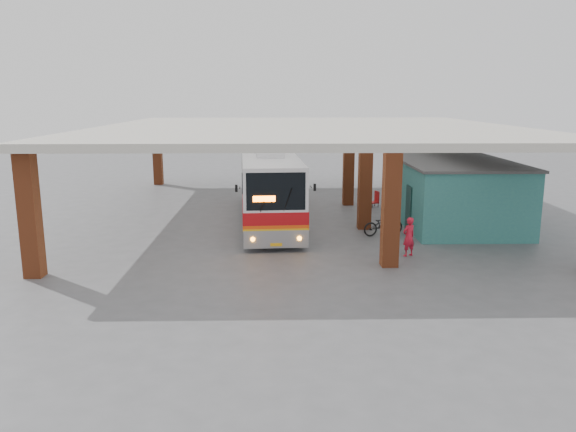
% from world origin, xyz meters
% --- Properties ---
extents(ground, '(90.00, 90.00, 0.00)m').
position_xyz_m(ground, '(0.00, 0.00, 0.00)').
color(ground, '#515154').
rests_on(ground, ground).
extents(brick_columns, '(20.10, 21.60, 4.35)m').
position_xyz_m(brick_columns, '(1.43, 5.00, 2.17)').
color(brick_columns, '#9A4421').
rests_on(brick_columns, ground).
extents(canopy_roof, '(21.00, 23.00, 0.30)m').
position_xyz_m(canopy_roof, '(0.50, 6.50, 4.50)').
color(canopy_roof, beige).
rests_on(canopy_roof, brick_columns).
extents(shop_building, '(5.20, 8.20, 3.11)m').
position_xyz_m(shop_building, '(7.49, 4.00, 1.56)').
color(shop_building, '#2C6E6F').
rests_on(shop_building, ground).
extents(coach_bus, '(3.34, 12.57, 3.62)m').
position_xyz_m(coach_bus, '(-1.52, 4.90, 1.80)').
color(coach_bus, silver).
rests_on(coach_bus, ground).
extents(motorcycle, '(2.01, 1.18, 1.00)m').
position_xyz_m(motorcycle, '(3.65, 1.62, 0.50)').
color(motorcycle, black).
rests_on(motorcycle, ground).
extents(pedestrian, '(0.67, 0.60, 1.54)m').
position_xyz_m(pedestrian, '(4.01, -1.73, 0.77)').
color(pedestrian, red).
rests_on(pedestrian, ground).
extents(red_chair, '(0.60, 0.60, 0.89)m').
position_xyz_m(red_chair, '(4.47, 8.32, 0.41)').
color(red_chair, '#B61314').
rests_on(red_chair, ground).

